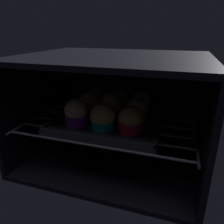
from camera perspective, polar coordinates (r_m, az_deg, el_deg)
oven_cavity at (r=78.09cm, az=1.40°, el=1.42°), size 59.00×47.00×37.00cm
oven_rack at (r=75.53cm, az=0.45°, el=-2.03°), size 54.80×42.00×0.80cm
baking_tray at (r=73.44cm, az=-0.00°, el=-1.80°), size 34.19×34.19×2.20cm
muffin_row0_col0 at (r=67.67cm, az=-9.42°, el=-0.28°), size 7.15×7.15×8.19cm
muffin_row0_col1 at (r=64.17cm, az=-2.14°, el=-1.54°), size 7.61×7.61×7.67cm
muffin_row0_col2 at (r=62.38cm, az=4.89°, el=-2.28°), size 7.14×7.14×7.63cm
muffin_row1_col0 at (r=74.70cm, az=-6.03°, el=1.92°), size 7.14×7.14×8.19cm
muffin_row1_col1 at (r=71.60cm, az=-0.21°, el=1.42°), size 7.66×7.66×8.57cm
muffin_row1_col2 at (r=70.09cm, az=6.46°, el=0.22°), size 7.34×7.34×7.56cm
muffin_row2_col0 at (r=82.16cm, az=-4.14°, el=3.83°), size 7.78×7.78×8.67cm
muffin_row2_col1 at (r=80.05cm, az=1.96°, el=3.02°), size 7.14×7.14×7.58cm
muffin_row2_col2 at (r=77.70cm, az=7.66°, el=2.26°), size 7.19×7.19×7.55cm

